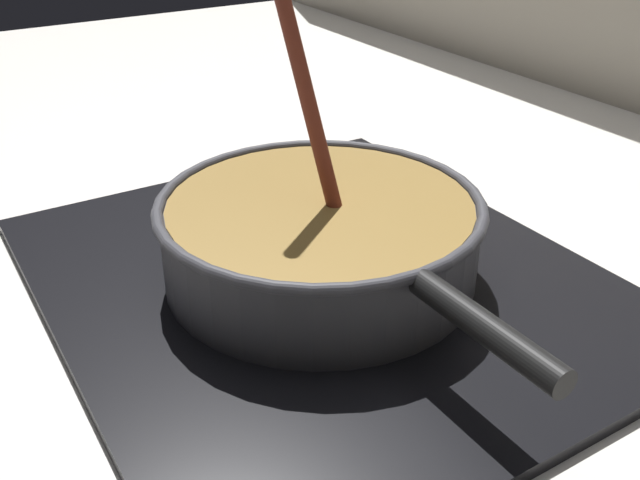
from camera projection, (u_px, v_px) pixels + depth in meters
ground at (196, 289)px, 0.73m from camera, size 2.40×1.60×0.04m
hob_plate at (320, 280)px, 0.69m from camera, size 0.56×0.48×0.01m
burner_ring at (320, 271)px, 0.69m from camera, size 0.20×0.20×0.01m
spare_burner at (234, 199)px, 0.83m from camera, size 0.13×0.13×0.01m
cooking_pan at (321, 235)px, 0.67m from camera, size 0.44×0.30×0.33m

